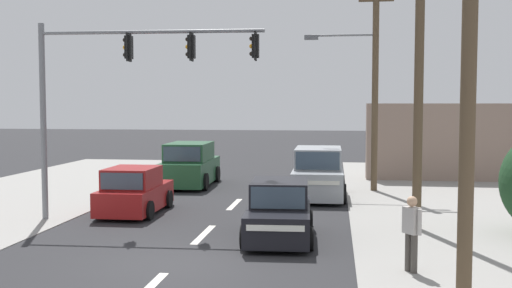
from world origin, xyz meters
The scene contains 13 objects.
ground_plane centered at (0.00, 0.00, 0.00)m, with size 140.00×140.00×0.00m, color #28282B.
lane_dash_mid centered at (0.00, 3.00, 0.00)m, with size 0.20×2.40×0.01m, color silver.
lane_dash_far centered at (0.00, 8.00, 0.00)m, with size 0.20×2.40×0.01m, color silver.
utility_pole_foreground_right centered at (5.61, -2.38, 5.03)m, with size 3.78×0.62×9.34m.
utility_pole_midground_right centered at (5.85, 4.46, 5.65)m, with size 1.80×0.26×10.80m.
utility_pole_background_right centered at (4.98, 12.04, 4.78)m, with size 3.78×0.30×8.85m.
traffic_signal_mast centered at (-2.94, 4.54, 4.35)m, with size 6.89×0.56×6.00m.
shopfront_wall_far centered at (11.00, 16.00, 1.80)m, with size 12.00×1.00×3.60m, color gray.
hatchback_oncoming_mid centered at (2.09, 2.74, 0.70)m, with size 1.91×3.70×1.53m.
suv_kerbside_parked centered at (2.90, 10.04, 0.88)m, with size 2.09×4.55×1.90m.
hatchback_crossing_left centered at (-2.92, 5.81, 0.70)m, with size 1.81×3.65×1.53m.
suv_receding_far centered at (-2.74, 12.57, 0.88)m, with size 2.14×4.58×1.90m.
pedestrian_at_kerb centered at (5.15, -0.09, 0.93)m, with size 0.39×0.48×1.63m.
Camera 1 is at (3.55, -12.81, 3.54)m, focal length 42.00 mm.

